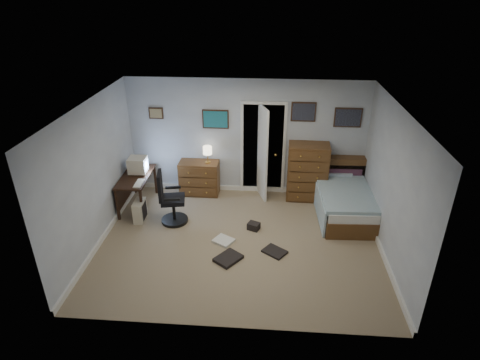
% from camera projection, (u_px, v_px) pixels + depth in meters
% --- Properties ---
extents(floor, '(5.00, 4.00, 0.02)m').
position_uv_depth(floor, '(239.00, 242.00, 7.26)').
color(floor, gray).
rests_on(floor, ground).
extents(computer_desk, '(0.59, 1.21, 0.69)m').
position_uv_depth(computer_desk, '(132.00, 183.00, 8.18)').
color(computer_desk, black).
rests_on(computer_desk, floor).
extents(crt_monitor, '(0.37, 0.34, 0.33)m').
position_uv_depth(crt_monitor, '(138.00, 165.00, 8.16)').
color(crt_monitor, beige).
rests_on(crt_monitor, computer_desk).
extents(keyboard, '(0.15, 0.37, 0.02)m').
position_uv_depth(keyboard, '(139.00, 183.00, 7.78)').
color(keyboard, beige).
rests_on(keyboard, computer_desk).
extents(pc_tower, '(0.20, 0.39, 0.41)m').
position_uv_depth(pc_tower, '(140.00, 211.00, 7.82)').
color(pc_tower, beige).
rests_on(pc_tower, floor).
extents(office_chair, '(0.60, 0.60, 1.07)m').
position_uv_depth(office_chair, '(170.00, 203.00, 7.67)').
color(office_chair, black).
rests_on(office_chair, floor).
extents(media_stack, '(0.18, 0.18, 0.89)m').
position_uv_depth(media_stack, '(145.00, 166.00, 9.11)').
color(media_stack, maroon).
rests_on(media_stack, floor).
extents(low_dresser, '(0.85, 0.44, 0.75)m').
position_uv_depth(low_dresser, '(199.00, 178.00, 8.73)').
color(low_dresser, brown).
rests_on(low_dresser, floor).
extents(table_lamp, '(0.19, 0.19, 0.37)m').
position_uv_depth(table_lamp, '(207.00, 151.00, 8.43)').
color(table_lamp, gold).
rests_on(table_lamp, low_dresser).
extents(doorway, '(0.96, 1.12, 2.05)m').
position_uv_depth(doorway, '(263.00, 144.00, 8.80)').
color(doorway, black).
rests_on(doorway, floor).
extents(tall_dresser, '(0.86, 0.53, 1.23)m').
position_uv_depth(tall_dresser, '(307.00, 172.00, 8.45)').
color(tall_dresser, brown).
rests_on(tall_dresser, floor).
extents(headboard_bookcase, '(1.03, 0.29, 0.92)m').
position_uv_depth(headboard_bookcase, '(341.00, 176.00, 8.55)').
color(headboard_bookcase, brown).
rests_on(headboard_bookcase, floor).
extents(bed, '(1.09, 1.93, 0.62)m').
position_uv_depth(bed, '(343.00, 201.00, 8.00)').
color(bed, brown).
rests_on(bed, floor).
extents(wall_posters, '(4.38, 0.04, 0.60)m').
position_uv_depth(wall_posters, '(275.00, 116.00, 8.19)').
color(wall_posters, '#331E11').
rests_on(wall_posters, floor).
extents(floor_clutter, '(1.38, 1.36, 0.13)m').
position_uv_depth(floor_clutter, '(242.00, 246.00, 7.09)').
color(floor_clutter, black).
rests_on(floor_clutter, floor).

